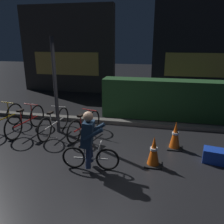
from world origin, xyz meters
TOP-DOWN VIEW (x-y plane):
  - ground_plane at (0.00, 0.00)m, footprint 40.00×40.00m
  - sidewalk_curb at (0.00, 2.20)m, footprint 12.00×0.24m
  - hedge_row at (1.80, 3.10)m, footprint 4.80×0.70m
  - storefront_left at (-3.29, 6.50)m, footprint 4.68×0.54m
  - storefront_right at (2.88, 7.20)m, footprint 4.10×0.54m
  - street_post at (-1.51, 1.20)m, footprint 0.10×0.10m
  - parked_bike_leftmost at (-3.15, 0.98)m, footprint 0.46×1.68m
  - parked_bike_left_mid at (-2.36, 0.95)m, footprint 0.46×1.69m
  - parked_bike_center_left at (-1.52, 1.00)m, footprint 0.46×1.63m
  - parked_bike_center_right at (-0.65, 1.03)m, footprint 0.53×1.50m
  - traffic_cone_near at (1.24, -0.10)m, footprint 0.36×0.36m
  - traffic_cone_far at (1.73, 0.81)m, footprint 0.36×0.36m
  - blue_crate at (2.53, 0.30)m, footprint 0.49×0.40m
  - cyclist at (-0.04, -0.50)m, footprint 1.19×0.50m

SIDE VIEW (x-z plane):
  - ground_plane at x=0.00m, z-range 0.00..0.00m
  - sidewalk_curb at x=0.00m, z-range 0.00..0.12m
  - blue_crate at x=2.53m, z-range 0.00..0.30m
  - traffic_cone_near at x=1.24m, z-range -0.01..0.65m
  - parked_bike_center_right at x=-0.65m, z-range -0.03..0.68m
  - traffic_cone_far at x=1.73m, z-range -0.01..0.68m
  - parked_bike_center_left at x=-1.52m, z-range -0.03..0.72m
  - parked_bike_left_mid at x=-2.36m, z-range -0.04..0.74m
  - parked_bike_leftmost at x=-3.15m, z-range -0.04..0.74m
  - cyclist at x=-0.04m, z-range 0.01..1.25m
  - hedge_row at x=1.80m, z-range 0.00..1.30m
  - street_post at x=-1.51m, z-range 0.00..2.64m
  - storefront_left at x=-3.29m, z-range -0.01..4.10m
  - storefront_right at x=2.88m, z-range -0.01..5.10m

